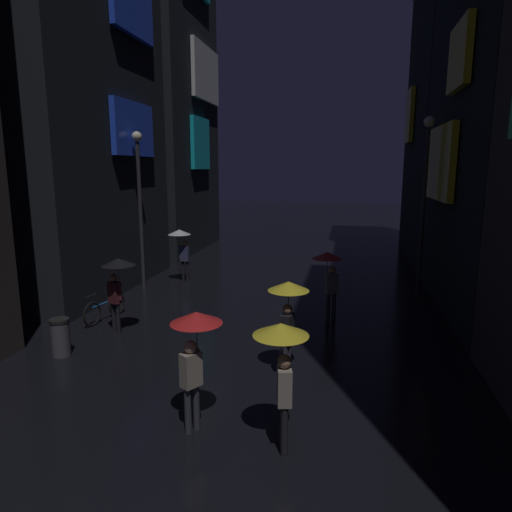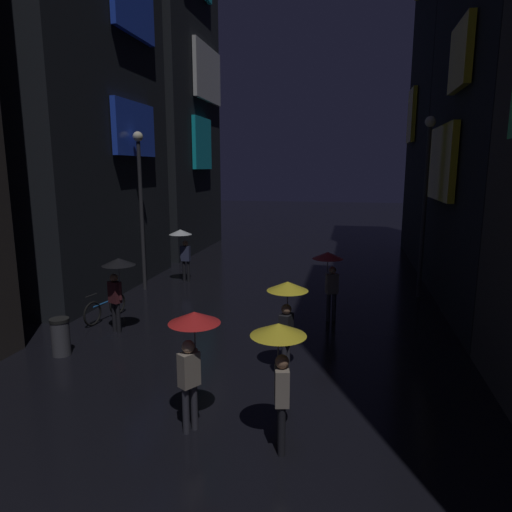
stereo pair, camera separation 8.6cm
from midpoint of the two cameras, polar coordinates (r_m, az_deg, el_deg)
building_left_mid at (r=18.95m, az=-23.23°, el=25.34°), size 4.25×8.05×18.96m
building_left_far at (r=26.91m, az=-11.99°, el=25.55°), size 4.25×7.44×22.79m
building_right_far at (r=25.18m, az=24.55°, el=23.01°), size 4.25×7.42×20.33m
pedestrian_near_crossing_clear at (r=18.37m, az=-9.48°, el=1.89°), size 0.90×0.90×2.12m
pedestrian_foreground_left_yellow at (r=9.88m, az=3.78°, el=-5.82°), size 0.90×0.90×2.12m
pedestrian_foreground_right_black at (r=12.98m, az=-17.14°, el=-2.21°), size 0.90×0.90×2.12m
pedestrian_midstreet_centre_yellow at (r=7.35m, az=2.92°, el=-11.87°), size 0.90×0.90×2.12m
pedestrian_midstreet_left_red at (r=13.51m, az=8.91°, el=-1.35°), size 0.90×0.90×2.12m
pedestrian_far_right_red at (r=7.95m, az=-7.99°, el=-10.14°), size 0.90×0.90×2.12m
bicycle_parked_at_storefront at (r=14.52m, az=-18.49°, el=-6.14°), size 0.40×1.80×0.96m
streetlamp_left_far at (r=17.26m, az=-14.49°, el=7.57°), size 0.36×0.36×5.79m
streetlamp_right_far at (r=16.74m, az=20.19°, el=7.91°), size 0.36×0.36×6.21m
trash_bin at (r=12.24m, az=-23.43°, el=-9.29°), size 0.46×0.46×0.93m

